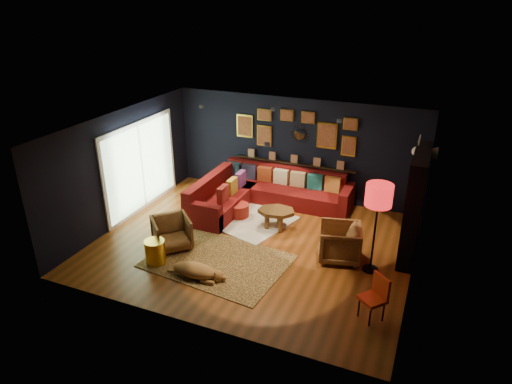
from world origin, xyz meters
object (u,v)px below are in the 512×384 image
at_px(orange_chair, 376,294).
at_px(floor_lamp, 379,199).
at_px(armchair_right, 340,241).
at_px(gold_stool, 155,252).
at_px(armchair_left, 172,232).
at_px(coffee_table, 276,213).
at_px(dog, 195,268).
at_px(pouf, 239,210).
at_px(sectional, 259,194).

bearing_deg(orange_chair, floor_lamp, 142.13).
relative_size(armchair_right, gold_stool, 1.62).
bearing_deg(armchair_left, gold_stool, -134.31).
distance_m(coffee_table, dog, 2.55).
distance_m(armchair_right, gold_stool, 3.69).
bearing_deg(orange_chair, pouf, -174.10).
bearing_deg(dog, coffee_table, 70.60).
xyz_separation_m(orange_chair, floor_lamp, (-0.29, 1.40, 1.08)).
xyz_separation_m(sectional, orange_chair, (3.41, -3.25, 0.14)).
height_order(coffee_table, gold_stool, gold_stool).
relative_size(armchair_left, floor_lamp, 0.42).
relative_size(pouf, armchair_right, 0.57).
distance_m(armchair_left, floor_lamp, 4.26).
relative_size(pouf, dog, 0.38).
distance_m(pouf, floor_lamp, 3.73).
bearing_deg(floor_lamp, gold_stool, -160.69).
bearing_deg(dog, orange_chair, -0.25).
bearing_deg(armchair_right, coffee_table, -127.69).
height_order(pouf, orange_chair, orange_chair).
relative_size(armchair_left, dog, 0.63).
xyz_separation_m(armchair_left, armchair_right, (3.35, 0.93, 0.03)).
relative_size(pouf, floor_lamp, 0.26).
xyz_separation_m(armchair_right, gold_stool, (-3.33, -1.58, -0.16)).
xyz_separation_m(coffee_table, floor_lamp, (2.30, -0.90, 1.16)).
bearing_deg(gold_stool, orange_chair, 0.09).
bearing_deg(coffee_table, armchair_right, -24.10).
relative_size(armchair_right, dog, 0.67).
height_order(coffee_table, pouf, coffee_table).
distance_m(armchair_right, floor_lamp, 1.33).
relative_size(pouf, orange_chair, 0.59).
distance_m(coffee_table, armchair_left, 2.39).
height_order(armchair_left, gold_stool, armchair_left).
xyz_separation_m(sectional, dog, (0.08, -3.39, -0.12)).
bearing_deg(orange_chair, sectional, 176.62).
relative_size(coffee_table, floor_lamp, 0.53).
bearing_deg(gold_stool, armchair_right, 25.31).
relative_size(coffee_table, gold_stool, 1.91).
height_order(pouf, floor_lamp, floor_lamp).
height_order(sectional, coffee_table, sectional).
xyz_separation_m(armchair_right, dog, (-2.36, -1.71, -0.20)).
height_order(pouf, armchair_left, armchair_left).
height_order(sectional, armchair_right, sectional).
height_order(armchair_right, orange_chair, armchair_right).
bearing_deg(gold_stool, coffee_table, 53.55).
distance_m(armchair_right, dog, 2.92).
relative_size(orange_chair, floor_lamp, 0.44).
bearing_deg(coffee_table, sectional, 130.28).
xyz_separation_m(sectional, armchair_left, (-0.91, -2.61, 0.06)).
height_order(sectional, orange_chair, sectional).
bearing_deg(dog, floor_lamp, 24.18).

